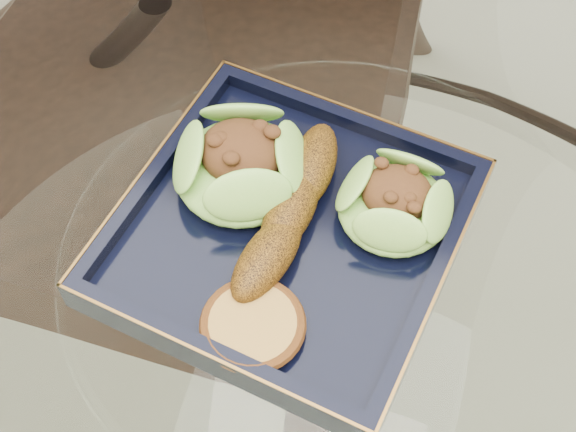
% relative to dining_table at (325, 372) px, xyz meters
% --- Properties ---
extents(dining_table, '(1.13, 1.13, 0.77)m').
position_rel_dining_table_xyz_m(dining_table, '(0.00, 0.00, 0.00)').
color(dining_table, white).
rests_on(dining_table, ground).
extents(dining_chair, '(0.43, 0.43, 0.92)m').
position_rel_dining_table_xyz_m(dining_chair, '(-0.22, 0.35, -0.09)').
color(dining_chair, black).
rests_on(dining_chair, ground).
extents(navy_plate, '(0.30, 0.30, 0.02)m').
position_rel_dining_table_xyz_m(navy_plate, '(-0.05, 0.04, 0.17)').
color(navy_plate, black).
rests_on(navy_plate, dining_table).
extents(lettuce_wrap_left, '(0.12, 0.12, 0.04)m').
position_rel_dining_table_xyz_m(lettuce_wrap_left, '(-0.10, 0.07, 0.20)').
color(lettuce_wrap_left, '#529B2D').
rests_on(lettuce_wrap_left, navy_plate).
extents(lettuce_wrap_right, '(0.13, 0.13, 0.03)m').
position_rel_dining_table_xyz_m(lettuce_wrap_right, '(0.03, 0.08, 0.20)').
color(lettuce_wrap_right, '#4A8D28').
rests_on(lettuce_wrap_right, navy_plate).
extents(roasted_plantain, '(0.05, 0.18, 0.03)m').
position_rel_dining_table_xyz_m(roasted_plantain, '(-0.05, 0.05, 0.20)').
color(roasted_plantain, '#643C0A').
rests_on(roasted_plantain, navy_plate).
extents(crumb_patty, '(0.09, 0.09, 0.01)m').
position_rel_dining_table_xyz_m(crumb_patty, '(-0.05, -0.06, 0.19)').
color(crumb_patty, '#AE843A').
rests_on(crumb_patty, navy_plate).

